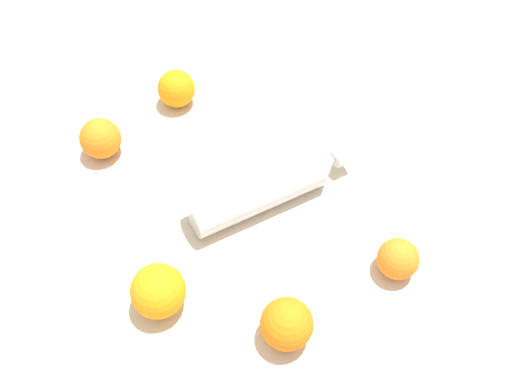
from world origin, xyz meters
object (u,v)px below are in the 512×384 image
orange_2 (287,324)px  orange_3 (398,259)px  orange_1 (158,291)px  orange_4 (100,138)px  water_bottle (268,187)px  orange_0 (176,89)px

orange_2 → orange_3: 0.20m
orange_1 → orange_4: orange_1 is taller
water_bottle → orange_0: 0.28m
water_bottle → orange_0: (-0.27, 0.08, 0.00)m
orange_3 → orange_1: bearing=-132.9°
orange_1 → orange_4: 0.32m
orange_1 → orange_3: size_ratio=1.26×
water_bottle → orange_1: orange_1 is taller
orange_2 → orange_3: size_ratio=1.17×
orange_0 → orange_4: bearing=-95.9°
orange_0 → orange_3: size_ratio=1.12×
orange_2 → orange_4: 0.45m
orange_0 → orange_3: (0.50, -0.06, -0.00)m
water_bottle → orange_2: (0.16, -0.17, 0.00)m
orange_1 → orange_4: bearing=152.4°
orange_0 → orange_3: orange_0 is taller
water_bottle → orange_2: bearing=-112.6°
water_bottle → orange_0: orange_0 is taller
orange_0 → orange_4: size_ratio=0.98×
orange_1 → orange_2: size_ratio=1.07×
orange_3 → orange_4: 0.53m
orange_1 → orange_3: 0.35m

